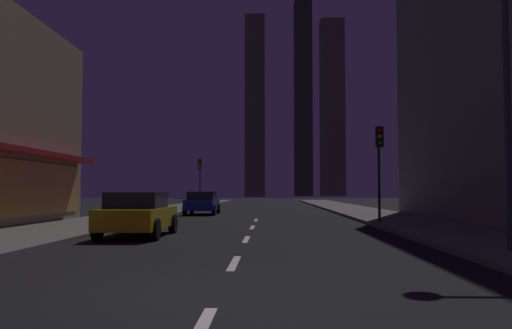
% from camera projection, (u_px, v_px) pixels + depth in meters
% --- Properties ---
extents(ground_plane, '(78.00, 136.00, 0.10)m').
position_uv_depth(ground_plane, '(261.00, 211.00, 39.36)').
color(ground_plane, black).
extents(sidewalk_right, '(4.00, 76.00, 0.15)m').
position_uv_depth(sidewalk_right, '(353.00, 210.00, 39.17)').
color(sidewalk_right, '#605E59').
rests_on(sidewalk_right, ground).
extents(sidewalk_left, '(4.00, 76.00, 0.15)m').
position_uv_depth(sidewalk_left, '(170.00, 209.00, 39.57)').
color(sidewalk_left, '#605E59').
rests_on(sidewalk_left, ground).
extents(lane_marking_center, '(0.16, 23.00, 0.01)m').
position_uv_depth(lane_marking_center, '(246.00, 239.00, 15.80)').
color(lane_marking_center, silver).
rests_on(lane_marking_center, ground).
extents(skyscraper_distant_tall, '(5.16, 6.80, 46.89)m').
position_uv_depth(skyscraper_distant_tall, '(255.00, 106.00, 134.00)').
color(skyscraper_distant_tall, '#5F5A47').
rests_on(skyscraper_distant_tall, ground).
extents(skyscraper_distant_mid, '(5.10, 8.24, 58.41)m').
position_uv_depth(skyscraper_distant_mid, '(303.00, 97.00, 152.67)').
color(skyscraper_distant_mid, '#363328').
rests_on(skyscraper_distant_mid, ground).
extents(skyscraper_distant_short, '(6.96, 6.10, 52.12)m').
position_uv_depth(skyscraper_distant_short, '(332.00, 108.00, 152.29)').
color(skyscraper_distant_short, '#615C49').
rests_on(skyscraper_distant_short, ground).
extents(car_parked_near, '(1.98, 4.24, 1.45)m').
position_uv_depth(car_parked_near, '(138.00, 214.00, 16.88)').
color(car_parked_near, gold).
rests_on(car_parked_near, ground).
extents(car_parked_far, '(1.98, 4.24, 1.45)m').
position_uv_depth(car_parked_far, '(202.00, 203.00, 32.69)').
color(car_parked_far, navy).
rests_on(car_parked_far, ground).
extents(fire_hydrant_far_left, '(0.42, 0.30, 0.65)m').
position_uv_depth(fire_hydrant_far_left, '(138.00, 212.00, 25.79)').
color(fire_hydrant_far_left, gold).
rests_on(fire_hydrant_far_left, sidewalk_left).
extents(traffic_light_near_right, '(0.32, 0.48, 4.20)m').
position_uv_depth(traffic_light_near_right, '(379.00, 152.00, 22.50)').
color(traffic_light_near_right, '#2D2D2D').
rests_on(traffic_light_near_right, sidewalk_right).
extents(traffic_light_far_left, '(0.32, 0.48, 4.20)m').
position_uv_depth(traffic_light_far_left, '(200.00, 172.00, 45.40)').
color(traffic_light_far_left, '#2D2D2D').
rests_on(traffic_light_far_left, sidewalk_left).
extents(street_lamp_right, '(1.96, 0.56, 6.58)m').
position_uv_depth(street_lamp_right, '(470.00, 37.00, 11.96)').
color(street_lamp_right, '#38383D').
rests_on(street_lamp_right, sidewalk_right).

